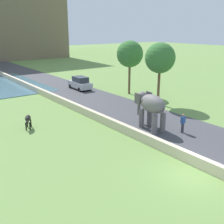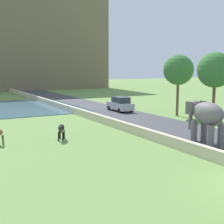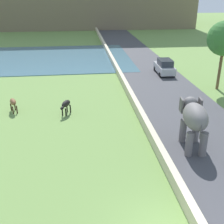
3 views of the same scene
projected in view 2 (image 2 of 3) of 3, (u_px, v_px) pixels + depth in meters
name	position (u px, v px, depth m)	size (l,w,h in m)	color
road_surface	(124.00, 116.00, 33.14)	(7.00, 120.00, 0.06)	#424247
barrier_wall	(101.00, 119.00, 29.53)	(0.40, 110.00, 0.72)	beige
elephant	(206.00, 116.00, 20.70)	(1.75, 3.55, 2.99)	slate
car_silver	(120.00, 104.00, 36.70)	(1.89, 4.05, 1.80)	#B7B7BC
cow_black	(61.00, 129.00, 22.33)	(0.93, 1.39, 1.15)	black
tree_near	(215.00, 70.00, 27.68)	(3.23, 3.23, 6.66)	brown
tree_mid	(178.00, 70.00, 32.88)	(3.26, 3.26, 6.64)	brown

